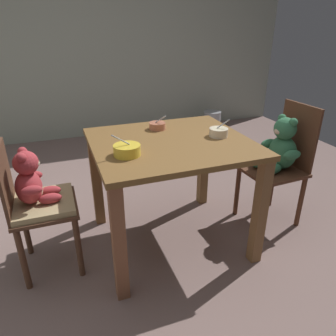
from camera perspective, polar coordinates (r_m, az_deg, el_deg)
ground_plane at (r=2.36m, az=0.43°, el=-13.01°), size 5.20×5.20×0.04m
wall_rear at (r=4.35m, az=-12.49°, el=22.83°), size 5.20×0.08×2.62m
dining_table at (r=2.03m, az=0.49°, el=1.32°), size 0.98×0.89×0.76m
teddy_chair_near_left at (r=1.99m, az=-22.97°, el=-4.46°), size 0.37×0.39×0.83m
teddy_chair_near_right at (r=2.45m, az=19.70°, el=2.49°), size 0.43×0.40×0.91m
porridge_bowl_cream_near_right at (r=2.07m, az=9.14°, el=6.44°), size 0.13×0.12×0.11m
porridge_bowl_yellow_near_left at (r=1.76m, az=-7.43°, el=3.27°), size 0.16×0.15×0.14m
porridge_bowl_terracotta_far_center at (r=2.19m, az=-1.95°, el=7.66°), size 0.11×0.11×0.10m
metal_pail at (r=4.61m, az=7.95°, el=8.42°), size 0.24×0.24×0.28m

